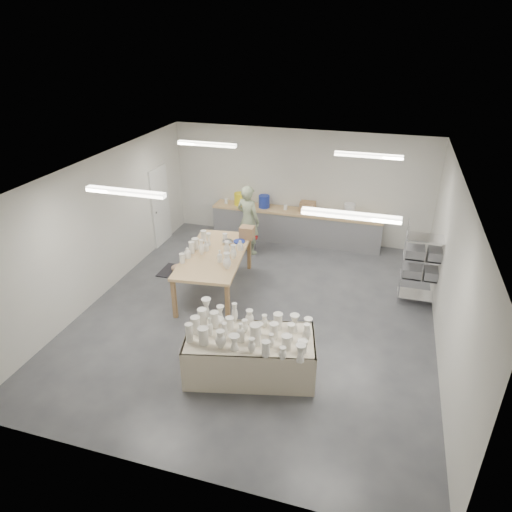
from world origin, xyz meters
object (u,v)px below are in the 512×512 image
(work_table, at_px, (217,253))
(drying_table, at_px, (250,353))
(red_stool, at_px, (251,238))
(potter, at_px, (248,220))

(work_table, bearing_deg, drying_table, -65.50)
(drying_table, xyz_separation_m, red_stool, (-1.43, 4.77, -0.14))
(potter, height_order, red_stool, potter)
(drying_table, relative_size, work_table, 0.89)
(potter, xyz_separation_m, red_stool, (0.00, 0.27, -0.62))
(drying_table, distance_m, work_table, 2.95)
(work_table, height_order, potter, potter)
(potter, bearing_deg, work_table, 107.56)
(work_table, distance_m, red_stool, 2.37)
(potter, relative_size, red_stool, 3.97)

